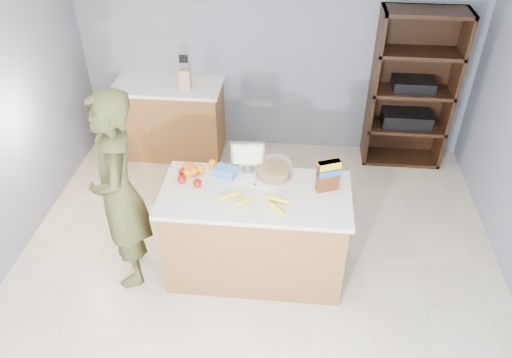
# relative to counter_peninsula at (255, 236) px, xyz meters

# --- Properties ---
(floor) EXTENTS (4.50, 5.00, 0.02)m
(floor) POSITION_rel_counter_peninsula_xyz_m (0.00, -0.30, -0.42)
(floor) COLOR beige
(floor) RESTS_ON ground
(walls) EXTENTS (4.52, 5.02, 2.51)m
(walls) POSITION_rel_counter_peninsula_xyz_m (0.00, -0.30, 1.24)
(walls) COLOR slate
(walls) RESTS_ON ground
(counter_peninsula) EXTENTS (1.56, 0.76, 0.90)m
(counter_peninsula) POSITION_rel_counter_peninsula_xyz_m (0.00, 0.00, 0.00)
(counter_peninsula) COLOR brown
(counter_peninsula) RESTS_ON ground
(back_cabinet) EXTENTS (1.24, 0.62, 0.90)m
(back_cabinet) POSITION_rel_counter_peninsula_xyz_m (-1.20, 1.90, 0.04)
(back_cabinet) COLOR brown
(back_cabinet) RESTS_ON ground
(shelving_unit) EXTENTS (0.90, 0.40, 1.80)m
(shelving_unit) POSITION_rel_counter_peninsula_xyz_m (1.55, 2.05, 0.45)
(shelving_unit) COLOR black
(shelving_unit) RESTS_ON ground
(person) EXTENTS (0.63, 0.77, 1.81)m
(person) POSITION_rel_counter_peninsula_xyz_m (-1.10, -0.12, 0.49)
(person) COLOR #414523
(person) RESTS_ON ground
(knife_block) EXTENTS (0.12, 0.10, 0.31)m
(knife_block) POSITION_rel_counter_peninsula_xyz_m (-0.96, 1.83, 0.60)
(knife_block) COLOR tan
(knife_block) RESTS_ON back_cabinet
(envelopes) EXTENTS (0.46, 0.21, 0.00)m
(envelopes) POSITION_rel_counter_peninsula_xyz_m (-0.01, 0.10, 0.49)
(envelopes) COLOR white
(envelopes) RESTS_ON counter_peninsula
(bananas) EXTENTS (0.58, 0.29, 0.05)m
(bananas) POSITION_rel_counter_peninsula_xyz_m (0.03, -0.14, 0.51)
(bananas) COLOR yellow
(bananas) RESTS_ON counter_peninsula
(apples) EXTENTS (0.23, 0.22, 0.07)m
(apples) POSITION_rel_counter_peninsula_xyz_m (-0.58, 0.09, 0.52)
(apples) COLOR #931207
(apples) RESTS_ON counter_peninsula
(oranges) EXTENTS (0.30, 0.24, 0.08)m
(oranges) POSITION_rel_counter_peninsula_xyz_m (-0.55, 0.22, 0.52)
(oranges) COLOR orange
(oranges) RESTS_ON counter_peninsula
(blue_carton) EXTENTS (0.21, 0.18, 0.08)m
(blue_carton) POSITION_rel_counter_peninsula_xyz_m (-0.27, 0.21, 0.52)
(blue_carton) COLOR blue
(blue_carton) RESTS_ON counter_peninsula
(salad_bowl) EXTENTS (0.30, 0.30, 0.13)m
(salad_bowl) POSITION_rel_counter_peninsula_xyz_m (0.13, 0.24, 0.54)
(salad_bowl) COLOR #267219
(salad_bowl) RESTS_ON counter_peninsula
(tv) EXTENTS (0.28, 0.12, 0.28)m
(tv) POSITION_rel_counter_peninsula_xyz_m (-0.09, 0.30, 0.64)
(tv) COLOR silver
(tv) RESTS_ON counter_peninsula
(cereal_box) EXTENTS (0.20, 0.13, 0.28)m
(cereal_box) POSITION_rel_counter_peninsula_xyz_m (0.58, 0.10, 0.65)
(cereal_box) COLOR #592B14
(cereal_box) RESTS_ON counter_peninsula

